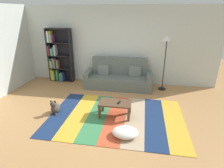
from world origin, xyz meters
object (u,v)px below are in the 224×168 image
Objects in this scene: couch at (118,78)px; tv_remote at (119,102)px; pouf at (125,132)px; standing_lamp at (166,46)px; coffee_table at (115,105)px; bookshelf at (58,58)px; dog at (55,108)px.

couch is 15.07× the size of tv_remote.
couch reaches higher than tv_remote.
couch is 4.04× the size of pouf.
pouf is at bearing -109.30° from standing_lamp.
standing_lamp reaches higher than tv_remote.
coffee_table is 5.30× the size of tv_remote.
couch is at bearing -178.11° from standing_lamp.
bookshelf is (-2.31, 0.28, 0.55)m from couch.
couch is at bearing 95.32° from coffee_table.
couch is 2.84× the size of coffee_table.
pouf is at bearing -46.78° from bookshelf.
standing_lamp is at bearing 56.66° from coffee_table.
dog is 1.67m from tv_remote.
tv_remote is (1.65, 0.11, 0.24)m from dog.
bookshelf reaches higher than pouf.
tv_remote is (0.28, -1.96, 0.06)m from couch.
standing_lamp is at bearing -3.52° from bookshelf.
dog is 0.22× the size of standing_lamp.
couch is 1.27× the size of standing_lamp.
bookshelf reaches higher than couch.
couch is at bearing 112.41° from tv_remote.
couch is 2.39m from bookshelf.
standing_lamp reaches higher than dog.
dog is at bearing -123.67° from couch.
dog is at bearing -143.63° from standing_lamp.
couch is 2.49m from dog.
coffee_table is (0.18, -1.95, -0.02)m from couch.
pouf is (0.34, -0.78, -0.21)m from coffee_table.
dog is at bearing 160.66° from pouf.
pouf is 0.32× the size of standing_lamp.
tv_remote is (-1.22, -2.01, -1.09)m from standing_lamp.
standing_lamp is (1.49, 0.05, 1.14)m from couch.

